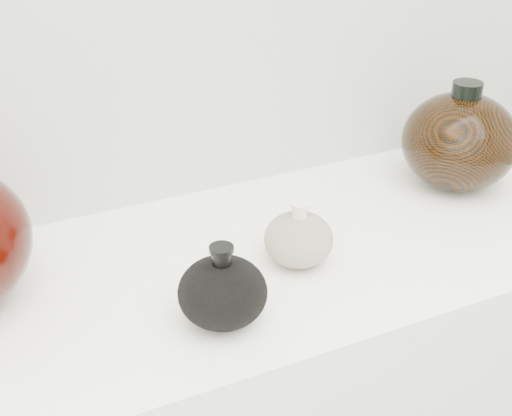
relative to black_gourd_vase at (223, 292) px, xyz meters
name	(u,v)px	position (x,y,z in m)	size (l,w,h in m)	color
black_gourd_vase	(223,292)	(0.00, 0.00, 0.00)	(0.16, 0.16, 0.12)	black
cream_gourd_vase	(299,239)	(0.17, 0.09, -0.01)	(0.14, 0.14, 0.11)	#BEAC96
right_round_pot	(460,141)	(0.56, 0.20, 0.04)	(0.24, 0.24, 0.21)	black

